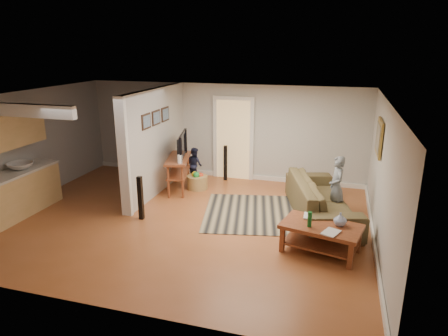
{
  "coord_description": "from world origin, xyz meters",
  "views": [
    {
      "loc": [
        2.94,
        -7.02,
        3.44
      ],
      "look_at": [
        0.81,
        0.28,
        1.1
      ],
      "focal_mm": 32.0,
      "sensor_mm": 36.0,
      "label": 1
    }
  ],
  "objects_px": {
    "sofa": "(320,216)",
    "speaker_right": "(225,163)",
    "speaker_left": "(141,198)",
    "tv_console": "(179,160)",
    "child": "(334,215)",
    "toddler": "(195,181)",
    "coffee_table": "(322,231)",
    "toy_basket": "(197,181)"
  },
  "relations": [
    {
      "from": "toy_basket",
      "to": "sofa",
      "type": "bearing_deg",
      "value": -16.2
    },
    {
      "from": "tv_console",
      "to": "toddler",
      "type": "xyz_separation_m",
      "value": [
        0.13,
        0.73,
        -0.76
      ]
    },
    {
      "from": "sofa",
      "to": "tv_console",
      "type": "relative_size",
      "value": 1.91
    },
    {
      "from": "sofa",
      "to": "coffee_table",
      "type": "xyz_separation_m",
      "value": [
        0.1,
        -1.55,
        0.4
      ]
    },
    {
      "from": "speaker_right",
      "to": "toy_basket",
      "type": "bearing_deg",
      "value": -129.7
    },
    {
      "from": "coffee_table",
      "to": "toddler",
      "type": "relative_size",
      "value": 1.6
    },
    {
      "from": "sofa",
      "to": "child",
      "type": "height_order",
      "value": "child"
    },
    {
      "from": "sofa",
      "to": "speaker_right",
      "type": "distance_m",
      "value": 3.14
    },
    {
      "from": "sofa",
      "to": "toddler",
      "type": "distance_m",
      "value": 3.61
    },
    {
      "from": "speaker_right",
      "to": "coffee_table",
      "type": "bearing_deg",
      "value": -60.85
    },
    {
      "from": "tv_console",
      "to": "toddler",
      "type": "distance_m",
      "value": 1.06
    },
    {
      "from": "speaker_right",
      "to": "toy_basket",
      "type": "height_order",
      "value": "speaker_right"
    },
    {
      "from": "child",
      "to": "sofa",
      "type": "bearing_deg",
      "value": -77.87
    },
    {
      "from": "speaker_left",
      "to": "tv_console",
      "type": "bearing_deg",
      "value": 85.38
    },
    {
      "from": "toy_basket",
      "to": "toddler",
      "type": "xyz_separation_m",
      "value": [
        -0.26,
        0.54,
        -0.19
      ]
    },
    {
      "from": "coffee_table",
      "to": "tv_console",
      "type": "distance_m",
      "value": 4.22
    },
    {
      "from": "tv_console",
      "to": "speaker_right",
      "type": "distance_m",
      "value": 1.4
    },
    {
      "from": "speaker_left",
      "to": "toddler",
      "type": "relative_size",
      "value": 1.01
    },
    {
      "from": "sofa",
      "to": "speaker_right",
      "type": "bearing_deg",
      "value": 39.07
    },
    {
      "from": "tv_console",
      "to": "child",
      "type": "bearing_deg",
      "value": -22.88
    },
    {
      "from": "tv_console",
      "to": "toddler",
      "type": "relative_size",
      "value": 1.54
    },
    {
      "from": "sofa",
      "to": "toddler",
      "type": "height_order",
      "value": "toddler"
    },
    {
      "from": "sofa",
      "to": "speaker_right",
      "type": "height_order",
      "value": "speaker_right"
    },
    {
      "from": "tv_console",
      "to": "speaker_right",
      "type": "relative_size",
      "value": 1.5
    },
    {
      "from": "coffee_table",
      "to": "toy_basket",
      "type": "distance_m",
      "value": 3.99
    },
    {
      "from": "child",
      "to": "toddler",
      "type": "distance_m",
      "value": 3.82
    },
    {
      "from": "sofa",
      "to": "speaker_left",
      "type": "relative_size",
      "value": 2.91
    },
    {
      "from": "child",
      "to": "toddler",
      "type": "relative_size",
      "value": 1.41
    },
    {
      "from": "sofa",
      "to": "tv_console",
      "type": "height_order",
      "value": "tv_console"
    },
    {
      "from": "tv_console",
      "to": "speaker_left",
      "type": "distance_m",
      "value": 1.88
    },
    {
      "from": "sofa",
      "to": "toy_basket",
      "type": "relative_size",
      "value": 5.23
    },
    {
      "from": "speaker_left",
      "to": "coffee_table",
      "type": "bearing_deg",
      "value": -7.94
    },
    {
      "from": "speaker_right",
      "to": "sofa",
      "type": "bearing_deg",
      "value": -44.08
    },
    {
      "from": "coffee_table",
      "to": "toy_basket",
      "type": "bearing_deg",
      "value": 142.38
    },
    {
      "from": "speaker_left",
      "to": "toddler",
      "type": "bearing_deg",
      "value": 83.19
    },
    {
      "from": "sofa",
      "to": "speaker_left",
      "type": "distance_m",
      "value": 3.75
    },
    {
      "from": "coffee_table",
      "to": "speaker_left",
      "type": "height_order",
      "value": "speaker_left"
    },
    {
      "from": "sofa",
      "to": "coffee_table",
      "type": "bearing_deg",
      "value": 167.02
    },
    {
      "from": "sofa",
      "to": "toy_basket",
      "type": "bearing_deg",
      "value": 56.99
    },
    {
      "from": "toddler",
      "to": "speaker_right",
      "type": "bearing_deg",
      "value": -121.63
    },
    {
      "from": "speaker_right",
      "to": "toddler",
      "type": "bearing_deg",
      "value": -167.21
    },
    {
      "from": "coffee_table",
      "to": "toy_basket",
      "type": "relative_size",
      "value": 2.84
    }
  ]
}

